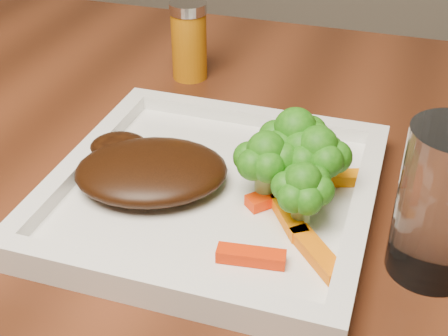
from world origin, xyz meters
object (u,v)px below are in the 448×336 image
(plate, at_px, (213,196))
(drinking_glass, at_px, (443,204))
(steak, at_px, (151,171))
(spice_shaker, at_px, (189,41))

(plate, distance_m, drinking_glass, 0.19)
(drinking_glass, bearing_deg, steak, 175.18)
(plate, bearing_deg, spice_shaker, 115.04)
(steak, height_order, drinking_glass, drinking_glass)
(plate, height_order, steak, steak)
(steak, bearing_deg, drinking_glass, -4.82)
(plate, height_order, drinking_glass, drinking_glass)
(plate, xyz_separation_m, steak, (-0.05, -0.01, 0.02))
(plate, bearing_deg, drinking_glass, -9.01)
(spice_shaker, bearing_deg, steak, -77.13)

